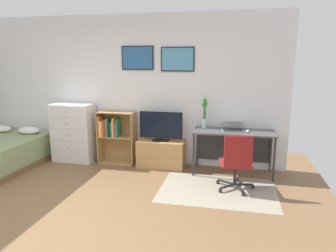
{
  "coord_description": "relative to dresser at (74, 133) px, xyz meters",
  "views": [
    {
      "loc": [
        2.14,
        -3.0,
        1.87
      ],
      "look_at": [
        1.15,
        1.5,
        0.9
      ],
      "focal_mm": 32.92,
      "sensor_mm": 36.0,
      "label": 1
    }
  ],
  "objects": [
    {
      "name": "television",
      "position": [
        1.7,
        -0.01,
        0.2
      ],
      "size": [
        0.77,
        0.16,
        0.52
      ],
      "color": "black",
      "rests_on": "tv_stand"
    },
    {
      "name": "tv_stand",
      "position": [
        1.7,
        0.01,
        -0.31
      ],
      "size": [
        0.84,
        0.41,
        0.49
      ],
      "color": "tan",
      "rests_on": "ground_plane"
    },
    {
      "name": "office_chair",
      "position": [
        3.01,
        -0.79,
        -0.09
      ],
      "size": [
        0.58,
        0.58,
        0.86
      ],
      "rotation": [
        0.0,
        0.0,
        0.17
      ],
      "color": "#232326",
      "rests_on": "ground_plane"
    },
    {
      "name": "area_rug",
      "position": [
        2.76,
        -0.84,
        -0.55
      ],
      "size": [
        1.7,
        1.2,
        0.01
      ],
      "primitive_type": "cube",
      "color": "#9E937F",
      "rests_on": "ground_plane"
    },
    {
      "name": "wall_back_with_posters",
      "position": [
        0.83,
        0.27,
        0.81
      ],
      "size": [
        6.12,
        0.09,
        2.7
      ],
      "color": "white",
      "rests_on": "ground_plane"
    },
    {
      "name": "bookshelf",
      "position": [
        0.78,
        0.07,
        0.01
      ],
      "size": [
        0.69,
        0.3,
        0.97
      ],
      "color": "tan",
      "rests_on": "ground_plane"
    },
    {
      "name": "bamboo_vase",
      "position": [
        2.45,
        0.09,
        0.45
      ],
      "size": [
        0.1,
        0.11,
        0.53
      ],
      "color": "silver",
      "rests_on": "desk"
    },
    {
      "name": "laptop",
      "position": [
        2.93,
        0.02,
        0.25
      ],
      "size": [
        0.4,
        0.42,
        0.16
      ],
      "rotation": [
        0.0,
        0.0,
        0.13
      ],
      "color": "#B7B7BC",
      "rests_on": "desk"
    },
    {
      "name": "ground_plane",
      "position": [
        0.82,
        -2.15,
        -0.55
      ],
      "size": [
        7.2,
        7.2,
        0.0
      ],
      "primitive_type": "plane",
      "color": "brown"
    },
    {
      "name": "dresser",
      "position": [
        0.0,
        0.0,
        0.0
      ],
      "size": [
        0.76,
        0.46,
        1.1
      ],
      "color": "white",
      "rests_on": "ground_plane"
    },
    {
      "name": "computer_mouse",
      "position": [
        3.18,
        -0.08,
        0.21
      ],
      "size": [
        0.06,
        0.1,
        0.03
      ],
      "primitive_type": "ellipsoid",
      "color": "silver",
      "rests_on": "desk"
    },
    {
      "name": "desk",
      "position": [
        2.96,
        0.02,
        0.05
      ],
      "size": [
        1.33,
        0.55,
        0.74
      ],
      "color": "#4C4C4F",
      "rests_on": "ground_plane"
    }
  ]
}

